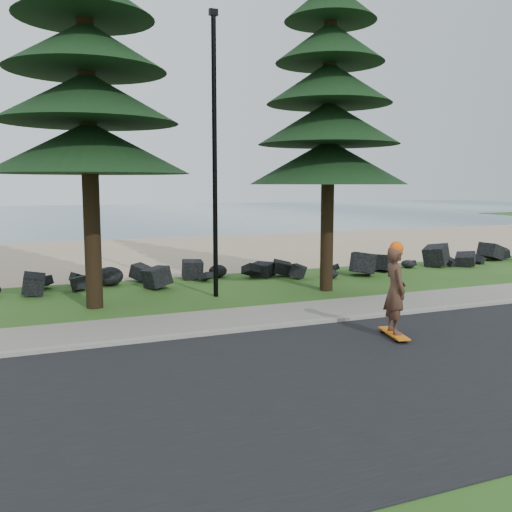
{
  "coord_description": "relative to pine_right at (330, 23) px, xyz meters",
  "views": [
    {
      "loc": [
        -5.3,
        -12.55,
        3.32
      ],
      "look_at": [
        -0.05,
        0.0,
        1.58
      ],
      "focal_mm": 40.0,
      "sensor_mm": 36.0,
      "label": 1
    }
  ],
  "objects": [
    {
      "name": "ocean",
      "position": [
        -3.5,
        48.2,
        -8.02
      ],
      "size": [
        160.0,
        58.0,
        0.01
      ],
      "primitive_type": "cube",
      "color": "#3D5A75",
      "rests_on": "ground"
    },
    {
      "name": "kerb",
      "position": [
        -3.5,
        -3.7,
        -7.97
      ],
      "size": [
        160.0,
        0.2,
        0.1
      ],
      "primitive_type": "cube",
      "color": "gray",
      "rests_on": "ground"
    },
    {
      "name": "sidewalk",
      "position": [
        -3.5,
        -2.6,
        -7.98
      ],
      "size": [
        160.0,
        2.0,
        0.08
      ],
      "primitive_type": "cube",
      "color": "slate",
      "rests_on": "ground"
    },
    {
      "name": "road",
      "position": [
        -3.5,
        -7.3,
        -8.01
      ],
      "size": [
        160.0,
        7.0,
        0.02
      ],
      "primitive_type": "cube",
      "color": "black",
      "rests_on": "ground"
    },
    {
      "name": "beach_sand",
      "position": [
        -3.5,
        11.7,
        -8.02
      ],
      "size": [
        160.0,
        15.0,
        0.01
      ],
      "primitive_type": "cube",
      "color": "tan",
      "rests_on": "ground"
    },
    {
      "name": "lamp_post",
      "position": [
        -3.5,
        0.4,
        -3.89
      ],
      "size": [
        0.25,
        0.14,
        8.14
      ],
      "color": "black",
      "rests_on": "ground"
    },
    {
      "name": "pine_right",
      "position": [
        0.0,
        0.0,
        0.0
      ],
      "size": [
        4.8,
        4.8,
        12.72
      ],
      "color": "black",
      "rests_on": "ground"
    },
    {
      "name": "ground",
      "position": [
        -3.5,
        -2.8,
        -8.02
      ],
      "size": [
        160.0,
        160.0,
        0.0
      ],
      "primitive_type": "plane",
      "color": "#284917",
      "rests_on": "ground"
    },
    {
      "name": "skateboarder",
      "position": [
        -1.43,
        -5.45,
        -6.97
      ],
      "size": [
        0.59,
        1.15,
        2.08
      ],
      "rotation": [
        0.0,
        0.0,
        1.34
      ],
      "color": "orange",
      "rests_on": "ground"
    },
    {
      "name": "seawall_boulders",
      "position": [
        -3.5,
        2.8,
        -8.02
      ],
      "size": [
        60.0,
        2.4,
        1.1
      ],
      "primitive_type": null,
      "color": "black",
      "rests_on": "ground"
    }
  ]
}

